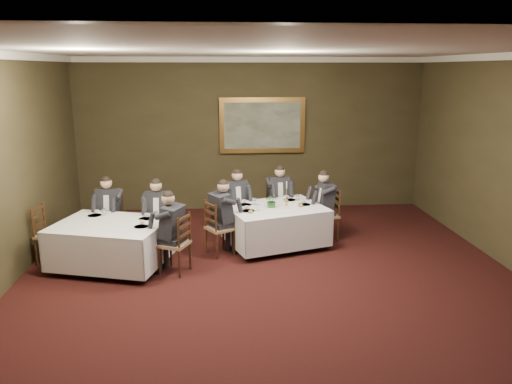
{
  "coord_description": "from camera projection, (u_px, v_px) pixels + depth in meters",
  "views": [
    {
      "loc": [
        -0.83,
        -6.52,
        3.25
      ],
      "look_at": [
        -0.14,
        1.9,
        1.15
      ],
      "focal_mm": 35.0,
      "sensor_mm": 36.0,
      "label": 1
    }
  ],
  "objects": [
    {
      "name": "diner_main_backright",
      "position": [
        278.0,
        206.0,
        10.23
      ],
      "size": [
        0.46,
        0.53,
        1.35
      ],
      "rotation": [
        0.0,
        0.0,
        3.28
      ],
      "color": "black",
      "rests_on": "chair_main_backright"
    },
    {
      "name": "chair_sec_endright",
      "position": [
        176.0,
        256.0,
        8.12
      ],
      "size": [
        0.56,
        0.57,
        1.0
      ],
      "rotation": [
        0.0,
        0.0,
        1.15
      ],
      "color": "olive",
      "rests_on": "ground"
    },
    {
      "name": "painting",
      "position": [
        262.0,
        125.0,
        11.48
      ],
      "size": [
        1.97,
        0.09,
        1.27
      ],
      "color": "#BD8B45",
      "rests_on": "back_wall"
    },
    {
      "name": "diner_sec_endright",
      "position": [
        174.0,
        242.0,
        8.07
      ],
      "size": [
        0.6,
        0.56,
        1.35
      ],
      "rotation": [
        0.0,
        0.0,
        1.15
      ],
      "color": "black",
      "rests_on": "chair_sec_endright"
    },
    {
      "name": "place_setting_table_main",
      "position": [
        248.0,
        202.0,
        9.38
      ],
      "size": [
        0.33,
        0.31,
        0.14
      ],
      "color": "white",
      "rests_on": "table_main"
    },
    {
      "name": "ground",
      "position": [
        277.0,
        301.0,
        7.16
      ],
      "size": [
        10.0,
        10.0,
        0.0
      ],
      "primitive_type": "plane",
      "color": "black",
      "rests_on": "ground"
    },
    {
      "name": "diner_main_endright",
      "position": [
        326.0,
        214.0,
        9.67
      ],
      "size": [
        0.52,
        0.45,
        1.35
      ],
      "rotation": [
        0.0,
        0.0,
        1.68
      ],
      "color": "black",
      "rests_on": "chair_main_endright"
    },
    {
      "name": "place_setting_table_second",
      "position": [
        98.0,
        213.0,
        8.7
      ],
      "size": [
        0.33,
        0.31,
        0.14
      ],
      "color": "white",
      "rests_on": "table_second"
    },
    {
      "name": "diner_sec_backright",
      "position": [
        159.0,
        223.0,
        9.05
      ],
      "size": [
        0.45,
        0.52,
        1.35
      ],
      "rotation": [
        0.0,
        0.0,
        3.03
      ],
      "color": "black",
      "rests_on": "chair_sec_backright"
    },
    {
      "name": "diner_main_backleft",
      "position": [
        236.0,
        210.0,
        9.88
      ],
      "size": [
        0.54,
        0.59,
        1.35
      ],
      "rotation": [
        0.0,
        0.0,
        3.5
      ],
      "color": "black",
      "rests_on": "chair_main_backleft"
    },
    {
      "name": "chair_sec_backright",
      "position": [
        160.0,
        235.0,
        9.12
      ],
      "size": [
        0.48,
        0.47,
        1.0
      ],
      "rotation": [
        0.0,
        0.0,
        3.03
      ],
      "color": "olive",
      "rests_on": "ground"
    },
    {
      "name": "chair_main_endleft",
      "position": [
        220.0,
        239.0,
        8.91
      ],
      "size": [
        0.58,
        0.59,
        1.0
      ],
      "rotation": [
        0.0,
        0.0,
        -1.05
      ],
      "color": "olive",
      "rests_on": "ground"
    },
    {
      "name": "diner_main_endleft",
      "position": [
        220.0,
        227.0,
        8.86
      ],
      "size": [
        0.62,
        0.59,
        1.35
      ],
      "rotation": [
        0.0,
        0.0,
        -1.05
      ],
      "color": "black",
      "rests_on": "chair_main_endleft"
    },
    {
      "name": "chair_main_endright",
      "position": [
        327.0,
        225.0,
        9.72
      ],
      "size": [
        0.47,
        0.48,
        1.0
      ],
      "rotation": [
        0.0,
        0.0,
        1.68
      ],
      "color": "olive",
      "rests_on": "ground"
    },
    {
      "name": "table_main",
      "position": [
        275.0,
        223.0,
        9.28
      ],
      "size": [
        2.05,
        1.78,
        0.67
      ],
      "rotation": [
        0.0,
        0.0,
        0.31
      ],
      "color": "#311C0D",
      "rests_on": "ground"
    },
    {
      "name": "diner_sec_backleft",
      "position": [
        110.0,
        220.0,
        9.24
      ],
      "size": [
        0.45,
        0.52,
        1.35
      ],
      "rotation": [
        0.0,
        0.0,
        3.03
      ],
      "color": "black",
      "rests_on": "chair_sec_backleft"
    },
    {
      "name": "centerpiece",
      "position": [
        272.0,
        200.0,
        9.14
      ],
      "size": [
        0.28,
        0.25,
        0.28
      ],
      "primitive_type": "imported",
      "rotation": [
        0.0,
        0.0,
        0.15
      ],
      "color": "#2D5926",
      "rests_on": "table_main"
    },
    {
      "name": "table_second",
      "position": [
        111.0,
        241.0,
        8.3
      ],
      "size": [
        2.09,
        1.8,
        0.67
      ],
      "rotation": [
        0.0,
        0.0,
        -0.28
      ],
      "color": "#311C0D",
      "rests_on": "ground"
    },
    {
      "name": "ceiling",
      "position": [
        279.0,
        48.0,
        6.31
      ],
      "size": [
        8.0,
        10.0,
        0.1
      ],
      "primitive_type": "cube",
      "color": "silver",
      "rests_on": "back_wall"
    },
    {
      "name": "chair_main_backleft",
      "position": [
        236.0,
        221.0,
        9.95
      ],
      "size": [
        0.56,
        0.55,
        1.0
      ],
      "rotation": [
        0.0,
        0.0,
        3.5
      ],
      "color": "olive",
      "rests_on": "ground"
    },
    {
      "name": "chair_main_backright",
      "position": [
        278.0,
        216.0,
        10.29
      ],
      "size": [
        0.49,
        0.48,
        1.0
      ],
      "rotation": [
        0.0,
        0.0,
        3.28
      ],
      "color": "olive",
      "rests_on": "ground"
    },
    {
      "name": "chair_sec_endleft",
      "position": [
        51.0,
        246.0,
        8.56
      ],
      "size": [
        0.49,
        0.51,
        1.0
      ],
      "rotation": [
        0.0,
        0.0,
        -1.75
      ],
      "color": "olive",
      "rests_on": "ground"
    },
    {
      "name": "back_wall",
      "position": [
        251.0,
        135.0,
        11.57
      ],
      "size": [
        8.0,
        0.1,
        3.5
      ],
      "primitive_type": "cube",
      "color": "#342F1A",
      "rests_on": "ground"
    },
    {
      "name": "crown_molding",
      "position": [
        279.0,
        53.0,
        6.33
      ],
      "size": [
        8.0,
        10.0,
        0.12
      ],
      "color": "white",
      "rests_on": "back_wall"
    },
    {
      "name": "chair_sec_backleft",
      "position": [
        111.0,
        232.0,
        9.31
      ],
      "size": [
        0.48,
        0.47,
        1.0
      ],
      "rotation": [
        0.0,
        0.0,
        3.03
      ],
      "color": "olive",
      "rests_on": "ground"
    },
    {
      "name": "candlestick",
      "position": [
        286.0,
        196.0,
        9.28
      ],
      "size": [
        0.07,
        0.07,
        0.47
      ],
      "color": "#B67C37",
      "rests_on": "table_main"
    }
  ]
}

